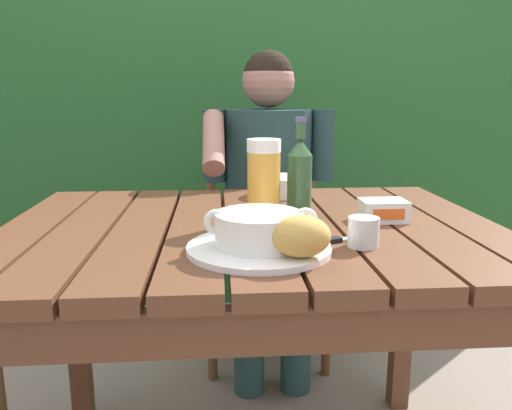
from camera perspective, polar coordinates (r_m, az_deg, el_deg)
The scene contains 13 objects.
dining_table at distance 1.24m, azimuth -0.51°, elevation -6.83°, with size 1.16×0.86×0.77m.
hedge_backdrop at distance 2.84m, azimuth -3.80°, elevation 17.83°, with size 3.31×0.87×2.98m.
chair_near_diner at distance 2.13m, azimuth 0.88°, elevation -4.13°, with size 0.47×0.45×0.94m.
person_eating at distance 1.88m, azimuth 1.37°, elevation 1.63°, with size 0.48×0.47×1.22m.
serving_plate at distance 0.99m, azimuth 0.55°, elevation -4.85°, with size 0.28×0.28×0.01m.
soup_bowl at distance 0.98m, azimuth 0.56°, elevation -2.61°, with size 0.22×0.17×0.07m.
bread_roll at distance 0.92m, azimuth 5.05°, elevation -3.51°, with size 0.11×0.09×0.08m.
beer_glass at distance 1.20m, azimuth 0.88°, elevation 2.71°, with size 0.08×0.08×0.20m.
beer_bottle at distance 1.26m, azimuth 4.91°, elevation 3.29°, with size 0.06×0.06×0.24m.
water_glass_small at distance 1.04m, azimuth 11.94°, elevation -2.98°, with size 0.06×0.06×0.06m.
butter_tub at distance 1.26m, azimuth 14.07°, elevation -0.59°, with size 0.11×0.08×0.05m.
table_knife at distance 1.07m, azimuth 9.30°, elevation -3.86°, with size 0.14×0.07×0.01m.
diner_bowl at distance 1.52m, azimuth 2.79°, elevation 2.15°, with size 0.15×0.15×0.06m.
Camera 1 is at (-0.08, -1.16, 1.07)m, focal length 35.69 mm.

